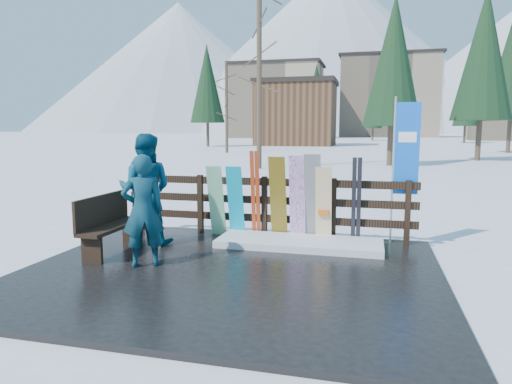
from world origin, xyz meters
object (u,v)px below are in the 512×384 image
(snowboard_2, at_px, (278,198))
(snowboard_3, at_px, (297,198))
(snowboard_5, at_px, (324,205))
(person_front, at_px, (143,211))
(snowboard_4, at_px, (313,198))
(rental_flag, at_px, (404,154))
(snowboard_1, at_px, (216,201))
(person_back, at_px, (145,189))
(snowboard_0, at_px, (236,202))
(bench, at_px, (109,222))

(snowboard_2, relative_size, snowboard_3, 0.99)
(snowboard_5, relative_size, person_front, 0.84)
(snowboard_4, distance_m, rental_flag, 1.77)
(snowboard_1, xyz_separation_m, person_front, (-0.42, -2.10, 0.16))
(snowboard_4, height_order, person_back, person_back)
(snowboard_3, bearing_deg, snowboard_4, 0.00)
(snowboard_0, distance_m, snowboard_4, 1.46)
(snowboard_3, distance_m, rental_flag, 2.02)
(person_front, bearing_deg, snowboard_4, -168.22)
(snowboard_3, distance_m, snowboard_4, 0.28)
(snowboard_1, height_order, snowboard_3, snowboard_3)
(snowboard_4, bearing_deg, snowboard_1, -180.00)
(rental_flag, relative_size, person_front, 1.55)
(person_front, bearing_deg, person_back, -95.11)
(bench, distance_m, person_front, 1.10)
(snowboard_2, height_order, snowboard_5, snowboard_2)
(snowboard_1, distance_m, rental_flag, 3.52)
(bench, xyz_separation_m, snowboard_3, (2.88, 1.58, 0.27))
(bench, xyz_separation_m, snowboard_2, (2.52, 1.58, 0.26))
(person_back, bearing_deg, snowboard_0, -160.55)
(rental_flag, height_order, person_front, rental_flag)
(snowboard_1, distance_m, snowboard_2, 1.20)
(snowboard_5, xyz_separation_m, rental_flag, (1.35, 0.27, 0.91))
(bench, height_order, snowboard_4, snowboard_4)
(snowboard_1, relative_size, snowboard_2, 0.87)
(snowboard_4, distance_m, person_back, 2.99)
(snowboard_3, bearing_deg, snowboard_5, 0.00)
(snowboard_4, bearing_deg, snowboard_0, 180.00)
(snowboard_2, bearing_deg, person_back, -158.47)
(snowboard_4, bearing_deg, person_back, -162.96)
(snowboard_3, xyz_separation_m, rental_flag, (1.83, 0.27, 0.82))
(bench, bearing_deg, person_front, -29.66)
(snowboard_1, bearing_deg, bench, -129.99)
(snowboard_0, distance_m, snowboard_5, 1.65)
(snowboard_5, bearing_deg, rental_flag, 11.30)
(bench, relative_size, snowboard_3, 0.94)
(snowboard_2, distance_m, rental_flag, 2.35)
(snowboard_2, xyz_separation_m, person_back, (-2.21, -0.87, 0.21))
(bench, bearing_deg, snowboard_5, 25.20)
(snowboard_0, bearing_deg, snowboard_3, -0.00)
(snowboard_2, distance_m, person_back, 2.39)
(snowboard_3, xyz_separation_m, snowboard_4, (0.28, 0.00, 0.01))
(person_back, bearing_deg, snowboard_1, -151.83)
(bench, distance_m, snowboard_5, 3.71)
(rental_flag, bearing_deg, snowboard_5, -168.70)
(snowboard_1, height_order, snowboard_4, snowboard_4)
(bench, height_order, rental_flag, rental_flag)
(person_front, height_order, person_back, person_back)
(person_front, bearing_deg, snowboard_3, -164.44)
(rental_flag, bearing_deg, snowboard_4, -170.11)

